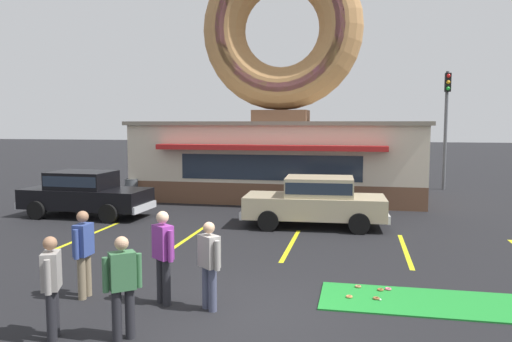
{
  "coord_description": "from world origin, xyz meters",
  "views": [
    {
      "loc": [
        1.89,
        -8.22,
        3.32
      ],
      "look_at": [
        -0.83,
        5.0,
        2.0
      ],
      "focal_mm": 35.0,
      "sensor_mm": 36.0,
      "label": 1
    }
  ],
  "objects_px": {
    "golf_ball": "(380,300)",
    "pedestrian_clipboard_woman": "(84,250)",
    "car_champagne": "(316,200)",
    "traffic_light_pole": "(446,114)",
    "pedestrian_leather_jacket_man": "(123,283)",
    "pedestrian_hooded_kid": "(163,253)",
    "pedestrian_blue_sweater_man": "(209,262)",
    "car_black": "(85,192)",
    "trash_bin": "(132,190)",
    "pedestrian_beanie_man": "(52,283)"
  },
  "relations": [
    {
      "from": "golf_ball",
      "to": "pedestrian_clipboard_woman",
      "type": "relative_size",
      "value": 0.03
    },
    {
      "from": "car_champagne",
      "to": "traffic_light_pole",
      "type": "bearing_deg",
      "value": 61.72
    },
    {
      "from": "pedestrian_leather_jacket_man",
      "to": "pedestrian_hooded_kid",
      "type": "bearing_deg",
      "value": 89.04
    },
    {
      "from": "pedestrian_blue_sweater_man",
      "to": "pedestrian_hooded_kid",
      "type": "bearing_deg",
      "value": 173.23
    },
    {
      "from": "pedestrian_leather_jacket_man",
      "to": "pedestrian_clipboard_woman",
      "type": "height_order",
      "value": "pedestrian_clipboard_woman"
    },
    {
      "from": "car_black",
      "to": "trash_bin",
      "type": "xyz_separation_m",
      "value": [
        0.17,
        3.35,
        -0.37
      ]
    },
    {
      "from": "trash_bin",
      "to": "pedestrian_clipboard_woman",
      "type": "bearing_deg",
      "value": -68.74
    },
    {
      "from": "pedestrian_leather_jacket_man",
      "to": "trash_bin",
      "type": "bearing_deg",
      "value": 115.02
    },
    {
      "from": "pedestrian_blue_sweater_man",
      "to": "car_black",
      "type": "bearing_deg",
      "value": 132.18
    },
    {
      "from": "pedestrian_hooded_kid",
      "to": "pedestrian_leather_jacket_man",
      "type": "relative_size",
      "value": 1.07
    },
    {
      "from": "golf_ball",
      "to": "car_champagne",
      "type": "distance_m",
      "value": 6.78
    },
    {
      "from": "golf_ball",
      "to": "trash_bin",
      "type": "relative_size",
      "value": 0.04
    },
    {
      "from": "pedestrian_blue_sweater_man",
      "to": "traffic_light_pole",
      "type": "height_order",
      "value": "traffic_light_pole"
    },
    {
      "from": "pedestrian_leather_jacket_man",
      "to": "trash_bin",
      "type": "height_order",
      "value": "pedestrian_leather_jacket_man"
    },
    {
      "from": "car_black",
      "to": "car_champagne",
      "type": "height_order",
      "value": "same"
    },
    {
      "from": "pedestrian_leather_jacket_man",
      "to": "traffic_light_pole",
      "type": "height_order",
      "value": "traffic_light_pole"
    },
    {
      "from": "pedestrian_beanie_man",
      "to": "car_champagne",
      "type": "bearing_deg",
      "value": 70.22
    },
    {
      "from": "pedestrian_hooded_kid",
      "to": "pedestrian_leather_jacket_man",
      "type": "height_order",
      "value": "pedestrian_hooded_kid"
    },
    {
      "from": "car_black",
      "to": "trash_bin",
      "type": "distance_m",
      "value": 3.37
    },
    {
      "from": "pedestrian_beanie_man",
      "to": "trash_bin",
      "type": "xyz_separation_m",
      "value": [
        -4.7,
        12.57,
        -0.38
      ]
    },
    {
      "from": "traffic_light_pole",
      "to": "pedestrian_leather_jacket_man",
      "type": "bearing_deg",
      "value": -111.88
    },
    {
      "from": "pedestrian_hooded_kid",
      "to": "traffic_light_pole",
      "type": "height_order",
      "value": "traffic_light_pole"
    },
    {
      "from": "pedestrian_blue_sweater_man",
      "to": "pedestrian_clipboard_woman",
      "type": "relative_size",
      "value": 0.95
    },
    {
      "from": "car_black",
      "to": "pedestrian_hooded_kid",
      "type": "relative_size",
      "value": 2.68
    },
    {
      "from": "car_champagne",
      "to": "pedestrian_beanie_man",
      "type": "height_order",
      "value": "same"
    },
    {
      "from": "car_black",
      "to": "pedestrian_blue_sweater_man",
      "type": "relative_size",
      "value": 2.91
    },
    {
      "from": "pedestrian_blue_sweater_man",
      "to": "pedestrian_hooded_kid",
      "type": "xyz_separation_m",
      "value": [
        -0.91,
        0.11,
        0.09
      ]
    },
    {
      "from": "pedestrian_blue_sweater_man",
      "to": "pedestrian_leather_jacket_man",
      "type": "relative_size",
      "value": 0.98
    },
    {
      "from": "pedestrian_leather_jacket_man",
      "to": "traffic_light_pole",
      "type": "bearing_deg",
      "value": 68.12
    },
    {
      "from": "car_champagne",
      "to": "traffic_light_pole",
      "type": "relative_size",
      "value": 0.8
    },
    {
      "from": "pedestrian_leather_jacket_man",
      "to": "trash_bin",
      "type": "relative_size",
      "value": 1.65
    },
    {
      "from": "pedestrian_leather_jacket_man",
      "to": "traffic_light_pole",
      "type": "xyz_separation_m",
      "value": [
        7.67,
        19.1,
        2.82
      ]
    },
    {
      "from": "car_black",
      "to": "pedestrian_leather_jacket_man",
      "type": "distance_m",
      "value": 10.82
    },
    {
      "from": "car_black",
      "to": "pedestrian_blue_sweater_man",
      "type": "distance_m",
      "value": 10.26
    },
    {
      "from": "pedestrian_clipboard_woman",
      "to": "traffic_light_pole",
      "type": "distance_m",
      "value": 20.02
    },
    {
      "from": "pedestrian_leather_jacket_man",
      "to": "pedestrian_beanie_man",
      "type": "bearing_deg",
      "value": -170.32
    },
    {
      "from": "pedestrian_hooded_kid",
      "to": "pedestrian_leather_jacket_man",
      "type": "xyz_separation_m",
      "value": [
        -0.03,
        -1.55,
        -0.07
      ]
    },
    {
      "from": "pedestrian_beanie_man",
      "to": "traffic_light_pole",
      "type": "bearing_deg",
      "value": 65.59
    },
    {
      "from": "car_champagne",
      "to": "pedestrian_blue_sweater_man",
      "type": "relative_size",
      "value": 2.92
    },
    {
      "from": "pedestrian_hooded_kid",
      "to": "trash_bin",
      "type": "relative_size",
      "value": 1.77
    },
    {
      "from": "pedestrian_beanie_man",
      "to": "traffic_light_pole",
      "type": "height_order",
      "value": "traffic_light_pole"
    },
    {
      "from": "trash_bin",
      "to": "pedestrian_blue_sweater_man",
      "type": "bearing_deg",
      "value": -58.48
    },
    {
      "from": "pedestrian_leather_jacket_man",
      "to": "pedestrian_beanie_man",
      "type": "xyz_separation_m",
      "value": [
        -1.08,
        -0.18,
        -0.01
      ]
    },
    {
      "from": "pedestrian_hooded_kid",
      "to": "pedestrian_beanie_man",
      "type": "height_order",
      "value": "pedestrian_hooded_kid"
    },
    {
      "from": "pedestrian_blue_sweater_man",
      "to": "traffic_light_pole",
      "type": "relative_size",
      "value": 0.27
    },
    {
      "from": "pedestrian_leather_jacket_man",
      "to": "trash_bin",
      "type": "xyz_separation_m",
      "value": [
        -5.78,
        12.39,
        -0.39
      ]
    },
    {
      "from": "pedestrian_blue_sweater_man",
      "to": "car_champagne",
      "type": "bearing_deg",
      "value": 80.42
    },
    {
      "from": "trash_bin",
      "to": "pedestrian_leather_jacket_man",
      "type": "bearing_deg",
      "value": -64.98
    },
    {
      "from": "pedestrian_beanie_man",
      "to": "traffic_light_pole",
      "type": "distance_m",
      "value": 21.36
    },
    {
      "from": "pedestrian_leather_jacket_man",
      "to": "golf_ball",
      "type": "bearing_deg",
      "value": 31.57
    }
  ]
}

